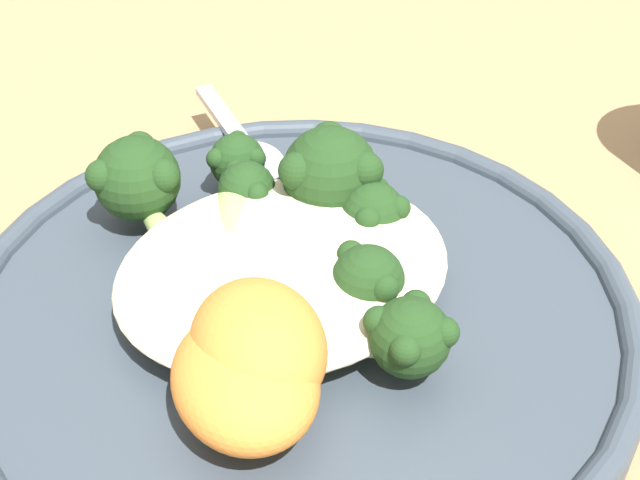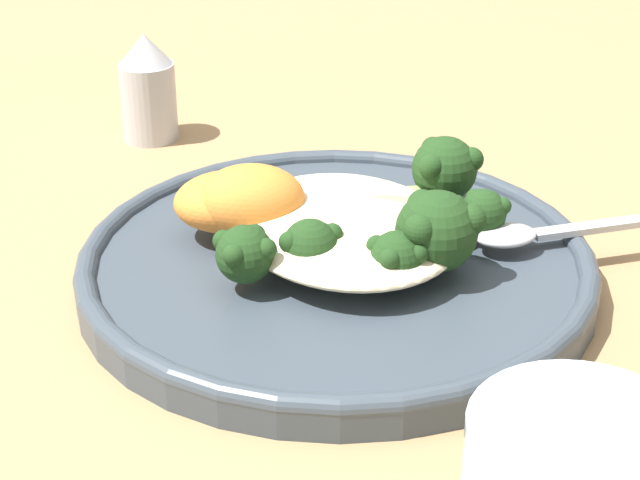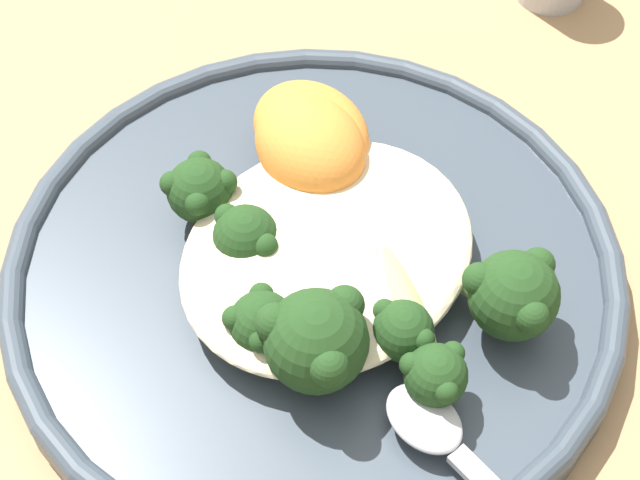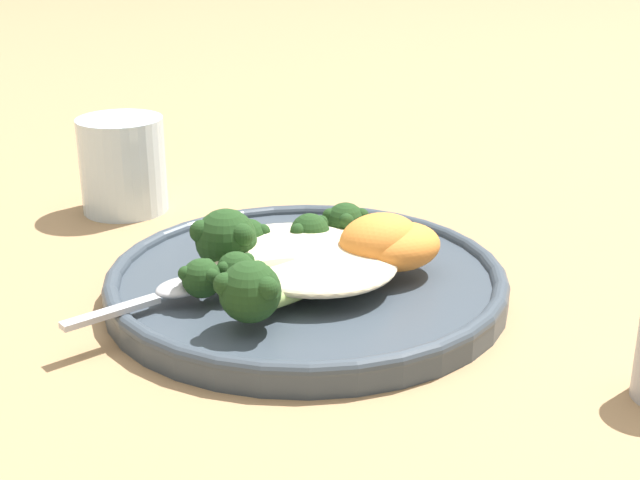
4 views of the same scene
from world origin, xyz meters
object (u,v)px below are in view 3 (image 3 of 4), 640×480
object	(u,v)px
broccoli_stalk_2	(290,289)
sweet_potato_chunk_1	(311,130)
broccoli_stalk_6	(496,286)
broccoli_stalk_1	(274,229)
sweet_potato_chunk_0	(310,146)
plate	(314,274)
spoon	(444,439)
broccoli_stalk_4	(382,275)
broccoli_stalk_5	(405,308)
quinoa_mound	(328,251)
broccoli_stalk_0	(241,194)
broccoli_stalk_3	(322,321)

from	to	relation	value
broccoli_stalk_2	sweet_potato_chunk_1	world-z (taller)	sweet_potato_chunk_1
broccoli_stalk_2	broccoli_stalk_6	distance (m)	0.09
broccoli_stalk_1	sweet_potato_chunk_0	size ratio (longest dim) A/B	1.27
broccoli_stalk_1	broccoli_stalk_6	size ratio (longest dim) A/B	0.65
plate	spoon	bearing A→B (deg)	72.82
broccoli_stalk_4	broccoli_stalk_1	bearing A→B (deg)	-130.69
plate	sweet_potato_chunk_1	distance (m)	0.07
broccoli_stalk_1	broccoli_stalk_5	bearing A→B (deg)	116.31
spoon	quinoa_mound	bearing A→B (deg)	167.22
broccoli_stalk_6	sweet_potato_chunk_1	size ratio (longest dim) A/B	1.86
quinoa_mound	broccoli_stalk_4	world-z (taller)	broccoli_stalk_4
quinoa_mound	broccoli_stalk_0	size ratio (longest dim) A/B	1.56
quinoa_mound	sweet_potato_chunk_1	bearing A→B (deg)	-130.57
broccoli_stalk_2	quinoa_mound	bearing A→B (deg)	172.08
broccoli_stalk_3	spoon	size ratio (longest dim) A/B	1.06
broccoli_stalk_0	broccoli_stalk_3	xyz separation A→B (m)	(0.03, 0.08, 0.01)
sweet_potato_chunk_0	plate	bearing A→B (deg)	44.87
plate	sweet_potato_chunk_1	world-z (taller)	sweet_potato_chunk_1
broccoli_stalk_0	broccoli_stalk_4	distance (m)	0.08
broccoli_stalk_2	spoon	distance (m)	0.09
plate	spoon	world-z (taller)	spoon
quinoa_mound	spoon	distance (m)	0.10
broccoli_stalk_3	sweet_potato_chunk_1	xyz separation A→B (m)	(-0.08, -0.08, -0.00)
broccoli_stalk_2	broccoli_stalk_6	xyz separation A→B (m)	(-0.06, 0.07, 0.01)
broccoli_stalk_3	broccoli_stalk_5	size ratio (longest dim) A/B	0.97
plate	sweet_potato_chunk_0	size ratio (longest dim) A/B	4.70
broccoli_stalk_4	broccoli_stalk_6	size ratio (longest dim) A/B	0.85
broccoli_stalk_0	broccoli_stalk_2	xyz separation A→B (m)	(0.02, 0.05, -0.00)
broccoli_stalk_0	spoon	world-z (taller)	broccoli_stalk_0
broccoli_stalk_1	broccoli_stalk_4	world-z (taller)	broccoli_stalk_1
broccoli_stalk_5	broccoli_stalk_6	size ratio (longest dim) A/B	0.95
broccoli_stalk_1	spoon	distance (m)	0.12
broccoli_stalk_3	sweet_potato_chunk_1	bearing A→B (deg)	-165.24
sweet_potato_chunk_1	broccoli_stalk_6	bearing A→B (deg)	83.68
quinoa_mound	spoon	world-z (taller)	quinoa_mound
broccoli_stalk_2	broccoli_stalk_4	size ratio (longest dim) A/B	1.21
broccoli_stalk_3	sweet_potato_chunk_1	world-z (taller)	broccoli_stalk_3
plate	quinoa_mound	world-z (taller)	quinoa_mound
broccoli_stalk_1	broccoli_stalk_4	size ratio (longest dim) A/B	0.77
broccoli_stalk_5	spoon	distance (m)	0.06
broccoli_stalk_0	sweet_potato_chunk_0	xyz separation A→B (m)	(-0.04, 0.01, 0.01)
broccoli_stalk_2	broccoli_stalk_6	world-z (taller)	broccoli_stalk_6
broccoli_stalk_4	broccoli_stalk_5	size ratio (longest dim) A/B	0.89
quinoa_mound	broccoli_stalk_3	bearing A→B (deg)	39.43
sweet_potato_chunk_0	broccoli_stalk_6	bearing A→B (deg)	88.32
broccoli_stalk_2	broccoli_stalk_3	world-z (taller)	broccoli_stalk_3
broccoli_stalk_4	spoon	xyz separation A→B (m)	(0.04, 0.07, -0.01)
sweet_potato_chunk_1	broccoli_stalk_4	bearing A→B (deg)	64.06
broccoli_stalk_5	sweet_potato_chunk_1	distance (m)	0.11
broccoli_stalk_0	sweet_potato_chunk_0	size ratio (longest dim) A/B	1.49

